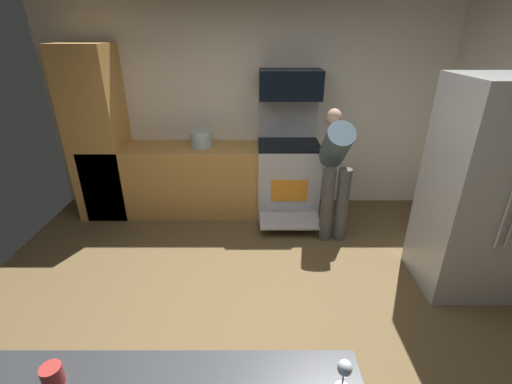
{
  "coord_description": "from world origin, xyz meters",
  "views": [
    {
      "loc": [
        0.05,
        -2.25,
        2.23
      ],
      "look_at": [
        0.06,
        0.3,
        1.05
      ],
      "focal_mm": 24.63,
      "sensor_mm": 36.0,
      "label": 1
    }
  ],
  "objects_px": {
    "person_cook": "(335,165)",
    "refrigerator": "(483,191)",
    "microwave": "(290,84)",
    "stock_pot": "(201,139)",
    "oven_range": "(287,176)",
    "wine_glass_mid": "(344,370)",
    "mug_tea": "(52,376)"
  },
  "relations": [
    {
      "from": "oven_range",
      "to": "refrigerator",
      "type": "distance_m",
      "value": 2.19
    },
    {
      "from": "oven_range",
      "to": "refrigerator",
      "type": "relative_size",
      "value": 0.77
    },
    {
      "from": "microwave",
      "to": "wine_glass_mid",
      "type": "relative_size",
      "value": 4.83
    },
    {
      "from": "microwave",
      "to": "mug_tea",
      "type": "distance_m",
      "value": 3.62
    },
    {
      "from": "person_cook",
      "to": "stock_pot",
      "type": "distance_m",
      "value": 1.66
    },
    {
      "from": "mug_tea",
      "to": "refrigerator",
      "type": "bearing_deg",
      "value": 32.27
    },
    {
      "from": "wine_glass_mid",
      "to": "stock_pot",
      "type": "xyz_separation_m",
      "value": [
        -1.03,
        3.27,
        -0.01
      ]
    },
    {
      "from": "person_cook",
      "to": "refrigerator",
      "type": "bearing_deg",
      "value": -40.04
    },
    {
      "from": "person_cook",
      "to": "stock_pot",
      "type": "xyz_separation_m",
      "value": [
        -1.57,
        0.55,
        0.14
      ]
    },
    {
      "from": "oven_range",
      "to": "wine_glass_mid",
      "type": "distance_m",
      "value": 3.29
    },
    {
      "from": "oven_range",
      "to": "stock_pot",
      "type": "xyz_separation_m",
      "value": [
        -1.09,
        0.02,
        0.49
      ]
    },
    {
      "from": "stock_pot",
      "to": "mug_tea",
      "type": "bearing_deg",
      "value": -92.75
    },
    {
      "from": "refrigerator",
      "to": "mug_tea",
      "type": "distance_m",
      "value": 3.33
    },
    {
      "from": "stock_pot",
      "to": "refrigerator",
      "type": "bearing_deg",
      "value": -28.86
    },
    {
      "from": "oven_range",
      "to": "mug_tea",
      "type": "xyz_separation_m",
      "value": [
        -1.24,
        -3.23,
        0.44
      ]
    },
    {
      "from": "refrigerator",
      "to": "wine_glass_mid",
      "type": "height_order",
      "value": "refrigerator"
    },
    {
      "from": "microwave",
      "to": "oven_range",
      "type": "bearing_deg",
      "value": -90.0
    },
    {
      "from": "oven_range",
      "to": "stock_pot",
      "type": "relative_size",
      "value": 5.5
    },
    {
      "from": "oven_range",
      "to": "microwave",
      "type": "xyz_separation_m",
      "value": [
        -0.0,
        0.1,
        1.14
      ]
    },
    {
      "from": "microwave",
      "to": "person_cook",
      "type": "height_order",
      "value": "microwave"
    },
    {
      "from": "stock_pot",
      "to": "microwave",
      "type": "bearing_deg",
      "value": 4.21
    },
    {
      "from": "microwave",
      "to": "person_cook",
      "type": "relative_size",
      "value": 0.52
    },
    {
      "from": "oven_range",
      "to": "mug_tea",
      "type": "bearing_deg",
      "value": -111.08
    },
    {
      "from": "microwave",
      "to": "mug_tea",
      "type": "relative_size",
      "value": 8.13
    },
    {
      "from": "microwave",
      "to": "person_cook",
      "type": "xyz_separation_m",
      "value": [
        0.48,
        -0.63,
        -0.78
      ]
    },
    {
      "from": "microwave",
      "to": "mug_tea",
      "type": "xyz_separation_m",
      "value": [
        -1.24,
        -3.32,
        -0.7
      ]
    },
    {
      "from": "oven_range",
      "to": "microwave",
      "type": "relative_size",
      "value": 1.99
    },
    {
      "from": "wine_glass_mid",
      "to": "mug_tea",
      "type": "height_order",
      "value": "wine_glass_mid"
    },
    {
      "from": "wine_glass_mid",
      "to": "oven_range",
      "type": "bearing_deg",
      "value": 88.99
    },
    {
      "from": "refrigerator",
      "to": "microwave",
      "type": "bearing_deg",
      "value": 135.47
    },
    {
      "from": "microwave",
      "to": "stock_pot",
      "type": "relative_size",
      "value": 2.77
    },
    {
      "from": "microwave",
      "to": "person_cook",
      "type": "bearing_deg",
      "value": -52.69
    }
  ]
}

